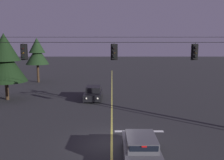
{
  "coord_description": "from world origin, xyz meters",
  "views": [
    {
      "loc": [
        0.02,
        -14.41,
        6.16
      ],
      "look_at": [
        0.0,
        3.65,
        3.36
      ],
      "focal_mm": 39.75,
      "sensor_mm": 36.0,
      "label": 1
    }
  ],
  "objects_px": {
    "traffic_light_leftmost": "(24,52)",
    "traffic_light_left_inner": "(114,52)",
    "traffic_light_centre": "(196,52)",
    "tree_verge_far": "(37,53)",
    "car_waiting_near_lane": "(141,149)",
    "tree_verge_near": "(5,60)",
    "car_oncoming_lead": "(94,93)"
  },
  "relations": [
    {
      "from": "traffic_light_leftmost",
      "to": "traffic_light_left_inner",
      "type": "height_order",
      "value": "same"
    },
    {
      "from": "tree_verge_near",
      "to": "traffic_light_centre",
      "type": "bearing_deg",
      "value": -27.86
    },
    {
      "from": "tree_verge_near",
      "to": "tree_verge_far",
      "type": "height_order",
      "value": "tree_verge_near"
    },
    {
      "from": "traffic_light_centre",
      "to": "car_oncoming_lead",
      "type": "bearing_deg",
      "value": 129.92
    },
    {
      "from": "car_oncoming_lead",
      "to": "tree_verge_near",
      "type": "distance_m",
      "value": 9.92
    },
    {
      "from": "traffic_light_leftmost",
      "to": "traffic_light_left_inner",
      "type": "bearing_deg",
      "value": 0.0
    },
    {
      "from": "traffic_light_left_inner",
      "to": "car_oncoming_lead",
      "type": "height_order",
      "value": "traffic_light_left_inner"
    },
    {
      "from": "traffic_light_leftmost",
      "to": "tree_verge_far",
      "type": "relative_size",
      "value": 0.18
    },
    {
      "from": "traffic_light_left_inner",
      "to": "car_oncoming_lead",
      "type": "bearing_deg",
      "value": 103.2
    },
    {
      "from": "tree_verge_far",
      "to": "car_oncoming_lead",
      "type": "bearing_deg",
      "value": -50.56
    },
    {
      "from": "tree_verge_near",
      "to": "car_oncoming_lead",
      "type": "bearing_deg",
      "value": 1.67
    },
    {
      "from": "car_waiting_near_lane",
      "to": "tree_verge_near",
      "type": "xyz_separation_m",
      "value": [
        -12.74,
        13.87,
        3.61
      ]
    },
    {
      "from": "traffic_light_centre",
      "to": "tree_verge_near",
      "type": "relative_size",
      "value": 0.17
    },
    {
      "from": "traffic_light_left_inner",
      "to": "traffic_light_centre",
      "type": "distance_m",
      "value": 5.56
    },
    {
      "from": "car_oncoming_lead",
      "to": "tree_verge_far",
      "type": "distance_m",
      "value": 15.15
    },
    {
      "from": "traffic_light_leftmost",
      "to": "car_waiting_near_lane",
      "type": "distance_m",
      "value": 10.23
    },
    {
      "from": "car_waiting_near_lane",
      "to": "tree_verge_near",
      "type": "height_order",
      "value": "tree_verge_near"
    },
    {
      "from": "traffic_light_centre",
      "to": "car_oncoming_lead",
      "type": "relative_size",
      "value": 0.28
    },
    {
      "from": "traffic_light_left_inner",
      "to": "car_waiting_near_lane",
      "type": "xyz_separation_m",
      "value": [
        1.34,
        -4.91,
        -4.81
      ]
    },
    {
      "from": "traffic_light_centre",
      "to": "car_waiting_near_lane",
      "type": "distance_m",
      "value": 8.06
    },
    {
      "from": "tree_verge_far",
      "to": "traffic_light_leftmost",
      "type": "bearing_deg",
      "value": -75.68
    },
    {
      "from": "tree_verge_far",
      "to": "traffic_light_left_inner",
      "type": "bearing_deg",
      "value": -60.82
    },
    {
      "from": "car_waiting_near_lane",
      "to": "car_oncoming_lead",
      "type": "xyz_separation_m",
      "value": [
        -3.51,
        14.14,
        -0.0
      ]
    },
    {
      "from": "traffic_light_leftmost",
      "to": "car_oncoming_lead",
      "type": "xyz_separation_m",
      "value": [
        4.06,
        9.23,
        -4.81
      ]
    },
    {
      "from": "traffic_light_leftmost",
      "to": "traffic_light_centre",
      "type": "height_order",
      "value": "same"
    },
    {
      "from": "car_oncoming_lead",
      "to": "tree_verge_far",
      "type": "xyz_separation_m",
      "value": [
        -9.3,
        11.31,
        3.9
      ]
    },
    {
      "from": "traffic_light_left_inner",
      "to": "car_oncoming_lead",
      "type": "xyz_separation_m",
      "value": [
        -2.16,
        9.23,
        -4.81
      ]
    },
    {
      "from": "car_oncoming_lead",
      "to": "tree_verge_near",
      "type": "bearing_deg",
      "value": -178.33
    },
    {
      "from": "traffic_light_centre",
      "to": "tree_verge_far",
      "type": "distance_m",
      "value": 26.69
    },
    {
      "from": "traffic_light_leftmost",
      "to": "tree_verge_near",
      "type": "xyz_separation_m",
      "value": [
        -5.17,
        8.96,
        -1.2
      ]
    },
    {
      "from": "tree_verge_near",
      "to": "tree_verge_far",
      "type": "xyz_separation_m",
      "value": [
        -0.07,
        11.58,
        0.29
      ]
    },
    {
      "from": "traffic_light_centre",
      "to": "tree_verge_near",
      "type": "height_order",
      "value": "tree_verge_near"
    }
  ]
}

